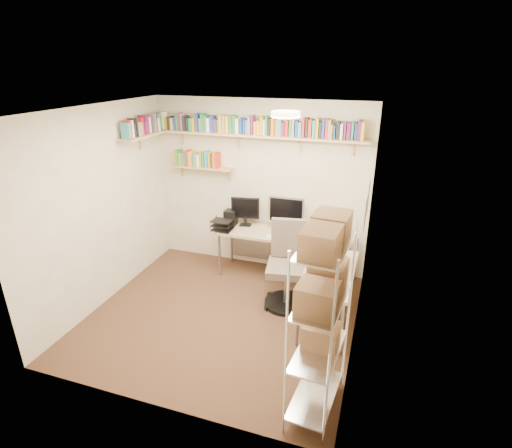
{
  "coord_description": "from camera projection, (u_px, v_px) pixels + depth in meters",
  "views": [
    {
      "loc": [
        1.72,
        -3.86,
        2.96
      ],
      "look_at": [
        0.27,
        0.55,
        1.06
      ],
      "focal_mm": 28.0,
      "sensor_mm": 36.0,
      "label": 1
    }
  ],
  "objects": [
    {
      "name": "wire_rack",
      "position": [
        323.0,
        286.0,
        3.22
      ],
      "size": [
        0.43,
        0.78,
        1.86
      ],
      "rotation": [
        0.0,
        0.0,
        -0.09
      ],
      "color": "silver",
      "rests_on": "ground"
    },
    {
      "name": "office_chair",
      "position": [
        287.0,
        271.0,
        5.11
      ],
      "size": [
        0.59,
        0.59,
        1.12
      ],
      "rotation": [
        0.0,
        0.0,
        0.16
      ],
      "color": "black",
      "rests_on": "ground"
    },
    {
      "name": "room_shell",
      "position": [
        218.0,
        198.0,
        4.42
      ],
      "size": [
        3.24,
        3.04,
        2.52
      ],
      "color": "beige",
      "rests_on": "ground"
    },
    {
      "name": "ground",
      "position": [
        222.0,
        315.0,
        5.01
      ],
      "size": [
        3.2,
        3.2,
        0.0
      ],
      "primitive_type": "plane",
      "color": "#3F261B",
      "rests_on": "ground"
    },
    {
      "name": "wall_shelves",
      "position": [
        226.0,
        134.0,
        5.5
      ],
      "size": [
        3.12,
        1.09,
        0.8
      ],
      "color": "tan",
      "rests_on": "ground"
    },
    {
      "name": "corner_desk",
      "position": [
        284.0,
        241.0,
        5.43
      ],
      "size": [
        2.07,
        1.77,
        1.21
      ],
      "color": "tan",
      "rests_on": "ground"
    }
  ]
}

